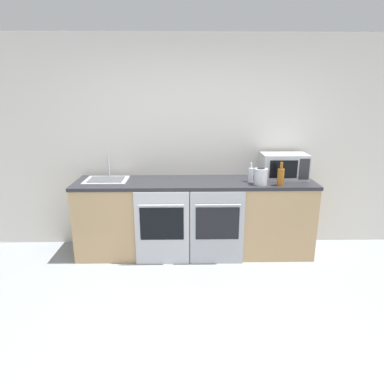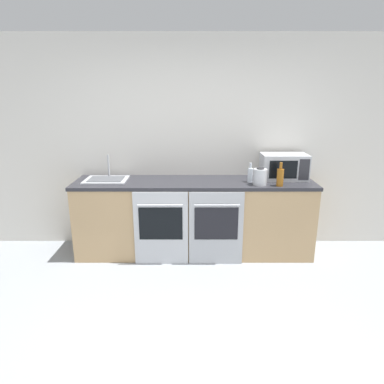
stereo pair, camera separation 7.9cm
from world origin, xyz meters
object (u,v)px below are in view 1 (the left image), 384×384
Objects in this scene: microwave at (284,166)px; bottle_amber at (281,176)px; oven_left at (162,228)px; sink at (107,179)px; bottle_clear at (251,174)px; oven_right at (217,228)px; kettle at (261,176)px.

bottle_amber is (-0.12, -0.31, -0.05)m from microwave.
sink reaches higher than oven_left.
bottle_clear is (1.03, 0.27, 0.56)m from oven_left.
bottle_amber is 0.35m from bottle_clear.
oven_right is 0.92m from bottle_amber.
oven_left is 0.63m from oven_right.
microwave reaches higher than oven_left.
oven_left is 1.27m from kettle.
bottle_amber is 1.36× the size of kettle.
kettle is (1.12, 0.15, 0.57)m from oven_left.
oven_right is 1.12m from microwave.
bottle_clear is at bearing 149.59° from bottle_amber.
sink is at bearing 152.13° from oven_left.
oven_left is 0.90m from sink.
kettle is (-0.33, -0.26, -0.06)m from microwave.
microwave is at bearing 69.25° from bottle_amber.
microwave reaches higher than bottle_amber.
microwave is 2.75× the size of kettle.
microwave is 0.34m from bottle_amber.
microwave reaches higher than oven_right.
oven_left is 1.46m from bottle_amber.
sink is at bearing 172.64° from bottle_amber.
sink is (-2.13, -0.05, -0.14)m from microwave.
oven_left is 3.84× the size of bottle_clear.
bottle_clear is at bearing 14.89° from oven_left.
oven_right is 3.84× the size of bottle_clear.
bottle_amber reaches higher than oven_left.
sink is at bearing 173.35° from kettle.
bottle_clear is 0.45× the size of sink.
oven_left is 1.74× the size of sink.
oven_right is at bearing -163.55° from kettle.
sink is (-1.71, 0.08, -0.07)m from bottle_clear.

